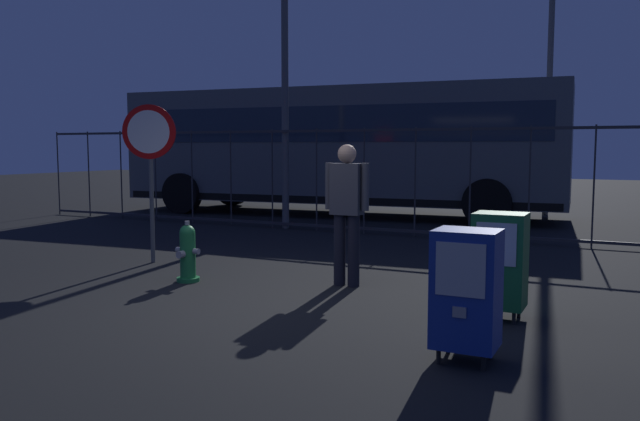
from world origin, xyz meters
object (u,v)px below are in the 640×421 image
at_px(pedestrian, 347,206).
at_px(newspaper_box_secondary, 466,289).
at_px(stop_sign, 150,150).
at_px(bus_near, 339,144).
at_px(street_light_near_left, 552,5).
at_px(fire_hydrant, 188,253).
at_px(newspaper_box_primary, 500,260).

bearing_deg(pedestrian, newspaper_box_secondary, -47.64).
distance_m(newspaper_box_secondary, stop_sign, 5.61).
distance_m(newspaper_box_secondary, bus_near, 10.95).
bearing_deg(street_light_near_left, pedestrian, -96.56).
xyz_separation_m(fire_hydrant, newspaper_box_primary, (3.75, -0.09, 0.22)).
height_order(newspaper_box_primary, newspaper_box_secondary, same).
relative_size(newspaper_box_secondary, stop_sign, 0.46).
distance_m(stop_sign, pedestrian, 3.17).
xyz_separation_m(stop_sign, bus_near, (-0.34, 7.19, 0.11)).
bearing_deg(newspaper_box_secondary, stop_sign, 155.41).
relative_size(pedestrian, bus_near, 0.16).
distance_m(fire_hydrant, street_light_near_left, 11.49).
bearing_deg(pedestrian, street_light_near_left, 83.44).
height_order(newspaper_box_primary, street_light_near_left, street_light_near_left).
xyz_separation_m(newspaper_box_secondary, stop_sign, (-5.01, 2.29, 1.03)).
bearing_deg(newspaper_box_secondary, fire_hydrant, 158.59).
xyz_separation_m(pedestrian, bus_near, (-3.44, 7.39, 0.76)).
xyz_separation_m(fire_hydrant, pedestrian, (1.84, 0.62, 0.60)).
bearing_deg(pedestrian, newspaper_box_primary, -20.62).
relative_size(newspaper_box_primary, street_light_near_left, 0.12).
bearing_deg(stop_sign, bus_near, 92.69).
height_order(fire_hydrant, street_light_near_left, street_light_near_left).
height_order(fire_hydrant, newspaper_box_secondary, newspaper_box_secondary).
xyz_separation_m(fire_hydrant, stop_sign, (-1.26, 0.82, 1.25)).
relative_size(newspaper_box_primary, bus_near, 0.10).
distance_m(fire_hydrant, bus_near, 8.28).
relative_size(stop_sign, bus_near, 0.21).
bearing_deg(bus_near, pedestrian, -69.32).
distance_m(newspaper_box_primary, newspaper_box_secondary, 1.38).
distance_m(bus_near, street_light_near_left, 5.96).
bearing_deg(fire_hydrant, street_light_near_left, 73.81).
bearing_deg(street_light_near_left, newspaper_box_primary, -85.46).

